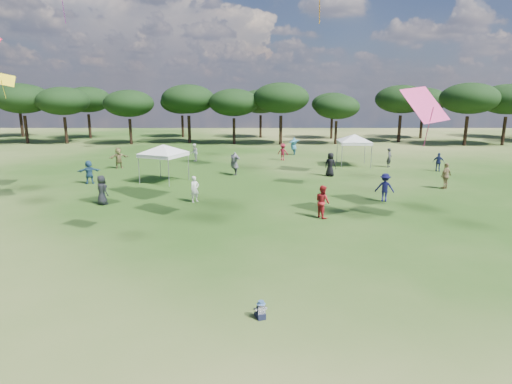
% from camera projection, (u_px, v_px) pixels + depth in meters
% --- Properties ---
extents(ground, '(140.00, 140.00, 0.00)m').
position_uv_depth(ground, '(247.00, 353.00, 10.54)').
color(ground, '#294B16').
rests_on(ground, ground).
extents(tree_line, '(108.78, 17.63, 7.77)m').
position_uv_depth(tree_line, '(273.00, 100.00, 55.50)').
color(tree_line, black).
rests_on(tree_line, ground).
extents(tent_left, '(4.98, 4.98, 3.00)m').
position_uv_depth(tent_left, '(163.00, 146.00, 30.37)').
color(tent_left, gray).
rests_on(tent_left, ground).
extents(tent_right, '(5.40, 5.40, 3.08)m').
position_uv_depth(tent_right, '(355.00, 136.00, 37.17)').
color(tent_right, gray).
rests_on(tent_right, ground).
extents(toddler, '(0.41, 0.44, 0.54)m').
position_uv_depth(toddler, '(261.00, 310.00, 12.12)').
color(toddler, black).
rests_on(toddler, ground).
extents(festival_crowd, '(28.02, 24.67, 1.82)m').
position_uv_depth(festival_crowd, '(256.00, 163.00, 33.93)').
color(festival_crowd, '#4B4B50').
rests_on(festival_crowd, ground).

